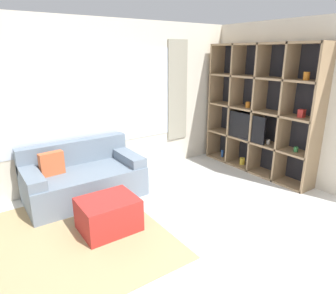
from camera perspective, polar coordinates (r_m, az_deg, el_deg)
The scene contains 7 objects.
ground_plane at distance 3.31m, azimuth 7.54°, elevation -23.48°, with size 16.00×16.00×0.00m, color silver.
wall_back at distance 5.13m, azimuth -14.68°, elevation 7.93°, with size 6.96×0.11×2.70m.
wall_right at distance 5.74m, azimuth 20.18°, elevation 8.34°, with size 0.07×4.13×2.70m, color beige.
area_rug at distance 3.94m, azimuth -21.51°, elevation -17.04°, with size 2.60×2.34×0.01m, color tan.
shelving_unit at distance 5.75m, azimuth 17.05°, elevation 6.59°, with size 0.39×2.27×2.33m.
couch_main at distance 4.83m, azimuth -15.86°, elevation -5.79°, with size 1.72×0.94×0.83m.
ottoman at distance 3.94m, azimuth -11.28°, elevation -12.50°, with size 0.70×0.58×0.43m.
Camera 1 is at (-1.74, -1.80, 2.16)m, focal length 32.00 mm.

